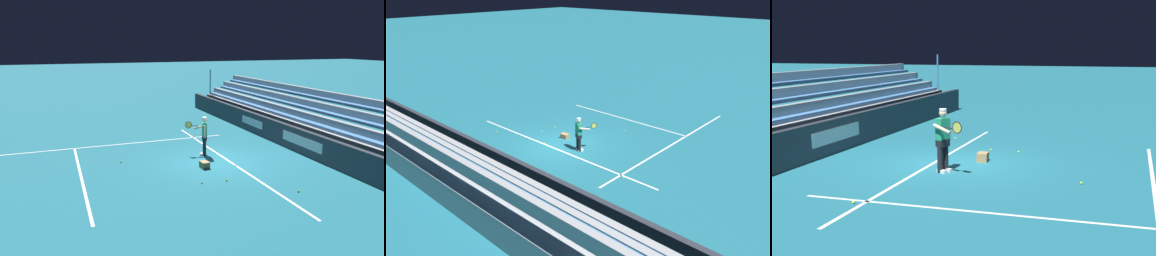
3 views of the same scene
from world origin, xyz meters
The scene contains 14 objects.
ground_plane centered at (0.00, 0.00, 0.00)m, with size 160.00×160.00×0.00m, color #1E6B7F.
court_baseline_white centered at (0.00, -0.50, 0.00)m, with size 12.00×0.10×0.01m, color white.
court_sideline_white centered at (4.11, 4.00, 0.00)m, with size 0.10×12.00×0.01m, color white.
court_service_line_white centered at (0.00, 5.50, 0.00)m, with size 8.22×0.10×0.01m, color white.
back_wall_sponsor_board centered at (0.01, -4.04, 0.55)m, with size 25.60×0.25×1.10m.
bleacher_stand centered at (0.00, -5.87, 0.73)m, with size 24.32×2.40×2.95m.
tennis_player centered at (1.02, 0.16, 0.89)m, with size 0.85×0.91×1.71m.
ball_box_cardboard centered at (-0.62, 0.80, 0.13)m, with size 0.40×0.30×0.26m, color #A87F51.
tennis_ball_midcourt centered at (-4.02, -1.19, 0.03)m, with size 0.07×0.07×0.07m, color #CCE533.
tennis_ball_stray_back centered at (1.21, 3.81, 0.03)m, with size 0.07×0.07×0.07m, color #CCE533.
tennis_ball_far_left centered at (-2.17, 1.54, 0.03)m, with size 0.07×0.07×0.07m, color #CCE533.
tennis_ball_on_baseline centered at (4.37, -0.69, 0.03)m, with size 0.07×0.07×0.07m, color #CCE533.
tennis_ball_toward_net centered at (-2.25, 0.61, 0.03)m, with size 0.07×0.07×0.07m, color #CCE533.
tennis_ball_near_player centered at (-0.84, -0.47, 0.03)m, with size 0.07×0.07×0.07m, color #CCE533.
Camera 3 is at (14.21, 4.90, 3.33)m, focal length 50.00 mm.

